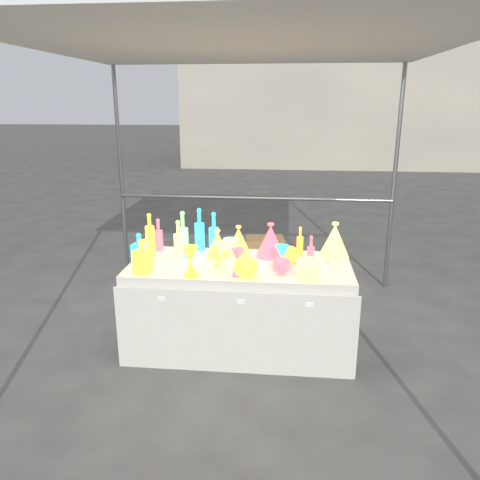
# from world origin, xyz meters

# --- Properties ---
(ground) EXTENTS (80.00, 80.00, 0.00)m
(ground) POSITION_xyz_m (0.00, 0.00, 0.00)
(ground) COLOR #63605B
(ground) RESTS_ON ground
(canopy_tent) EXTENTS (3.15, 3.15, 2.46)m
(canopy_tent) POSITION_xyz_m (0.00, 0.01, 2.38)
(canopy_tent) COLOR gray
(canopy_tent) RESTS_ON ground
(display_table) EXTENTS (1.84, 0.83, 0.75)m
(display_table) POSITION_xyz_m (0.00, -0.01, 0.37)
(display_table) COLOR silver
(display_table) RESTS_ON ground
(background_building) EXTENTS (14.00, 6.00, 6.00)m
(background_building) POSITION_xyz_m (4.00, 14.00, 3.00)
(background_building) COLOR beige
(background_building) RESTS_ON ground
(cardboard_box_closed) EXTENTS (0.53, 0.41, 0.35)m
(cardboard_box_closed) POSITION_xyz_m (0.10, 2.13, 0.18)
(cardboard_box_closed) COLOR #A07848
(cardboard_box_closed) RESTS_ON ground
(cardboard_box_flat) EXTENTS (0.72, 0.56, 0.06)m
(cardboard_box_flat) POSITION_xyz_m (0.14, 2.47, 0.03)
(cardboard_box_flat) COLOR #A07848
(cardboard_box_flat) RESTS_ON ground
(bottle_0) EXTENTS (0.09, 0.09, 0.32)m
(bottle_0) POSITION_xyz_m (-0.85, 0.35, 0.91)
(bottle_0) COLOR red
(bottle_0) RESTS_ON display_table
(bottle_1) EXTENTS (0.10, 0.10, 0.38)m
(bottle_1) POSITION_xyz_m (-0.40, 0.35, 0.94)
(bottle_1) COLOR #1C7916
(bottle_1) RESTS_ON display_table
(bottle_2) EXTENTS (0.08, 0.08, 0.36)m
(bottle_2) POSITION_xyz_m (-0.79, 0.17, 0.93)
(bottle_2) COLOR yellow
(bottle_2) RESTS_ON display_table
(bottle_3) EXTENTS (0.09, 0.09, 0.29)m
(bottle_3) POSITION_xyz_m (-0.75, 0.28, 0.90)
(bottle_3) COLOR #1E21B0
(bottle_3) RESTS_ON display_table
(bottle_4) EXTENTS (0.10, 0.10, 0.33)m
(bottle_4) POSITION_xyz_m (-0.53, 0.10, 0.91)
(bottle_4) COLOR #147D82
(bottle_4) RESTS_ON display_table
(bottle_5) EXTENTS (0.10, 0.10, 0.41)m
(bottle_5) POSITION_xyz_m (-0.49, 0.10, 0.95)
(bottle_5) COLOR #BF26AD
(bottle_5) RESTS_ON display_table
(bottle_6) EXTENTS (0.10, 0.10, 0.30)m
(bottle_6) POSITION_xyz_m (-0.76, -0.03, 0.90)
(bottle_6) COLOR red
(bottle_6) RESTS_ON display_table
(bottle_7) EXTENTS (0.11, 0.11, 0.38)m
(bottle_7) POSITION_xyz_m (-0.25, 0.21, 0.94)
(bottle_7) COLOR #1C7916
(bottle_7) RESTS_ON display_table
(decanter_0) EXTENTS (0.15, 0.15, 0.27)m
(decanter_0) POSITION_xyz_m (-0.72, -0.30, 0.89)
(decanter_0) COLOR red
(decanter_0) RESTS_ON display_table
(decanter_2) EXTENTS (0.13, 0.13, 0.26)m
(decanter_2) POSITION_xyz_m (-0.81, -0.08, 0.88)
(decanter_2) COLOR #1C7916
(decanter_2) RESTS_ON display_table
(hourglass_0) EXTENTS (0.13, 0.13, 0.24)m
(hourglass_0) POSITION_xyz_m (-0.34, -0.33, 0.87)
(hourglass_0) COLOR yellow
(hourglass_0) RESTS_ON display_table
(hourglass_1) EXTENTS (0.14, 0.14, 0.22)m
(hourglass_1) POSITION_xyz_m (0.01, -0.28, 0.86)
(hourglass_1) COLOR #1E21B0
(hourglass_1) RESTS_ON display_table
(hourglass_2) EXTENTS (0.16, 0.16, 0.24)m
(hourglass_2) POSITION_xyz_m (-0.12, -0.23, 0.87)
(hourglass_2) COLOR #147D82
(hourglass_2) RESTS_ON display_table
(hourglass_3) EXTENTS (0.14, 0.14, 0.24)m
(hourglass_3) POSITION_xyz_m (-0.06, -0.12, 0.87)
(hourglass_3) COLOR #BF26AD
(hourglass_3) RESTS_ON display_table
(hourglass_4) EXTENTS (0.11, 0.11, 0.19)m
(hourglass_4) POSITION_xyz_m (-0.16, -0.10, 0.85)
(hourglass_4) COLOR red
(hourglass_4) RESTS_ON display_table
(hourglass_5) EXTENTS (0.13, 0.13, 0.21)m
(hourglass_5) POSITION_xyz_m (0.34, -0.17, 0.86)
(hourglass_5) COLOR #1C7916
(hourglass_5) RESTS_ON display_table
(globe_0) EXTENTS (0.19, 0.19, 0.15)m
(globe_0) POSITION_xyz_m (0.08, -0.30, 0.82)
(globe_0) COLOR red
(globe_0) RESTS_ON display_table
(globe_1) EXTENTS (0.21, 0.21, 0.15)m
(globe_1) POSITION_xyz_m (0.54, -0.30, 0.83)
(globe_1) COLOR #147D82
(globe_1) RESTS_ON display_table
(globe_2) EXTENTS (0.19, 0.19, 0.12)m
(globe_2) POSITION_xyz_m (0.40, 0.07, 0.81)
(globe_2) COLOR yellow
(globe_2) RESTS_ON display_table
(globe_3) EXTENTS (0.16, 0.16, 0.12)m
(globe_3) POSITION_xyz_m (0.34, -0.21, 0.81)
(globe_3) COLOR #1E21B0
(globe_3) RESTS_ON display_table
(lampshade_0) EXTENTS (0.27, 0.27, 0.24)m
(lampshade_0) POSITION_xyz_m (-0.20, 0.15, 0.87)
(lampshade_0) COLOR #F9FF35
(lampshade_0) RESTS_ON display_table
(lampshade_1) EXTENTS (0.27, 0.27, 0.25)m
(lampshade_1) POSITION_xyz_m (-0.04, 0.28, 0.87)
(lampshade_1) COLOR #F9FF35
(lampshade_1) RESTS_ON display_table
(lampshade_2) EXTENTS (0.28, 0.28, 0.29)m
(lampshade_2) POSITION_xyz_m (0.24, 0.21, 0.90)
(lampshade_2) COLOR #1E21B0
(lampshade_2) RESTS_ON display_table
(lampshade_3) EXTENTS (0.26, 0.26, 0.29)m
(lampshade_3) POSITION_xyz_m (0.78, 0.28, 0.90)
(lampshade_3) COLOR #147D82
(lampshade_3) RESTS_ON display_table
(bottle_9) EXTENTS (0.07, 0.07, 0.25)m
(bottle_9) POSITION_xyz_m (0.49, 0.28, 0.87)
(bottle_9) COLOR yellow
(bottle_9) RESTS_ON display_table
(bottle_10) EXTENTS (0.08, 0.08, 0.26)m
(bottle_10) POSITION_xyz_m (0.57, -0.02, 0.88)
(bottle_10) COLOR #1E21B0
(bottle_10) RESTS_ON display_table
(bottle_11) EXTENTS (0.06, 0.06, 0.26)m
(bottle_11) POSITION_xyz_m (0.75, -0.04, 0.88)
(bottle_11) COLOR #147D82
(bottle_11) RESTS_ON display_table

